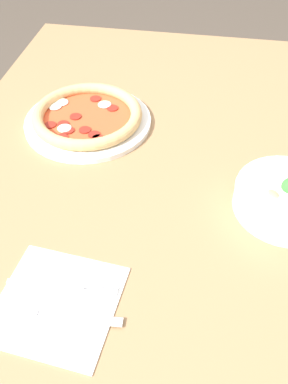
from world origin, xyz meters
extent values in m
plane|color=#4C4238|center=(0.00, 0.00, 0.00)|extent=(8.00, 8.00, 0.00)
cube|color=#99724C|center=(0.00, 0.00, 0.73)|extent=(1.16, 0.92, 0.03)
cylinder|color=olive|center=(-0.51, -0.39, 0.36)|extent=(0.06, 0.06, 0.71)
cylinder|color=olive|center=(-0.51, 0.39, 0.36)|extent=(0.06, 0.06, 0.71)
cylinder|color=white|center=(-0.07, -0.18, 0.75)|extent=(0.29, 0.29, 0.01)
torus|color=tan|center=(-0.07, -0.18, 0.77)|extent=(0.25, 0.25, 0.03)
cylinder|color=#D14C28|center=(-0.07, -0.18, 0.76)|extent=(0.22, 0.22, 0.01)
cylinder|color=maroon|center=(-0.12, -0.13, 0.76)|extent=(0.03, 0.03, 0.00)
cylinder|color=maroon|center=(-0.02, -0.17, 0.76)|extent=(0.03, 0.03, 0.00)
cylinder|color=maroon|center=(-0.07, -0.21, 0.76)|extent=(0.03, 0.03, 0.00)
cylinder|color=maroon|center=(-0.01, -0.15, 0.76)|extent=(0.03, 0.03, 0.00)
cylinder|color=maroon|center=(-0.15, -0.18, 0.76)|extent=(0.03, 0.03, 0.00)
cylinder|color=maroon|center=(-0.02, -0.21, 0.76)|extent=(0.03, 0.03, 0.00)
cylinder|color=maroon|center=(-0.04, -0.23, 0.76)|extent=(0.03, 0.03, 0.00)
cylinder|color=maroon|center=(-0.03, -0.25, 0.76)|extent=(0.03, 0.03, 0.00)
cylinder|color=maroon|center=(0.00, -0.14, 0.76)|extent=(0.03, 0.03, 0.00)
cylinder|color=maroon|center=(0.01, -0.21, 0.76)|extent=(0.03, 0.03, 0.00)
ellipsoid|color=silver|center=(-0.13, -0.15, 0.76)|extent=(0.03, 0.03, 0.01)
ellipsoid|color=silver|center=(-0.10, -0.27, 0.76)|extent=(0.03, 0.03, 0.01)
ellipsoid|color=silver|center=(-0.02, -0.22, 0.76)|extent=(0.03, 0.03, 0.01)
ellipsoid|color=silver|center=(-0.12, -0.26, 0.76)|extent=(0.03, 0.03, 0.01)
cylinder|color=white|center=(0.12, 0.25, 0.77)|extent=(0.19, 0.19, 0.05)
ellipsoid|color=tan|center=(0.18, 0.23, 0.78)|extent=(0.04, 0.04, 0.02)
ellipsoid|color=#998466|center=(0.14, 0.22, 0.78)|extent=(0.04, 0.04, 0.02)
cube|color=white|center=(0.39, -0.11, 0.75)|extent=(0.20, 0.20, 0.00)
cube|color=silver|center=(0.36, -0.13, 0.75)|extent=(0.01, 0.12, 0.00)
cube|color=silver|center=(0.36, -0.04, 0.75)|extent=(0.00, 0.05, 0.00)
cube|color=silver|center=(0.36, -0.04, 0.75)|extent=(0.00, 0.05, 0.00)
cube|color=silver|center=(0.35, -0.04, 0.75)|extent=(0.00, 0.05, 0.00)
cube|color=silver|center=(0.35, -0.04, 0.75)|extent=(0.00, 0.05, 0.00)
cube|color=silver|center=(0.41, -0.17, 0.75)|extent=(0.01, 0.09, 0.01)
cube|color=silver|center=(0.41, -0.06, 0.75)|extent=(0.02, 0.13, 0.00)
camera|label=1|loc=(0.70, 0.08, 1.33)|focal=40.00mm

